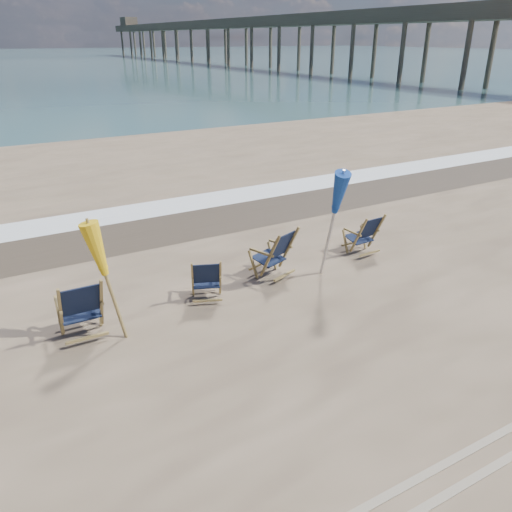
# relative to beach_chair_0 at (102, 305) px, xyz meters

# --- Properties ---
(surf_foam) EXTENTS (200.00, 1.40, 0.01)m
(surf_foam) POSITION_rel_beach_chair_0_xyz_m (2.70, 5.90, -0.55)
(surf_foam) COLOR silver
(surf_foam) RESTS_ON ground
(wet_sand_strip) EXTENTS (200.00, 2.60, 0.00)m
(wet_sand_strip) POSITION_rel_beach_chair_0_xyz_m (2.70, 4.40, -0.55)
(wet_sand_strip) COLOR #42362A
(wet_sand_strip) RESTS_ON ground
(tire_tracks) EXTENTS (80.00, 1.30, 0.01)m
(tire_tracks) POSITION_rel_beach_chair_0_xyz_m (2.70, -5.20, -0.55)
(tire_tracks) COLOR gray
(tire_tracks) RESTS_ON ground
(beach_chair_0) EXTENTS (0.72, 0.81, 1.10)m
(beach_chair_0) POSITION_rel_beach_chair_0_xyz_m (0.00, 0.00, 0.00)
(beach_chair_0) COLOR black
(beach_chair_0) RESTS_ON ground
(beach_chair_1) EXTENTS (0.77, 0.81, 0.89)m
(beach_chair_1) POSITION_rel_beach_chair_0_xyz_m (2.13, 0.10, -0.11)
(beach_chair_1) COLOR black
(beach_chair_1) RESTS_ON ground
(beach_chair_2) EXTENTS (0.91, 0.96, 1.07)m
(beach_chair_2) POSITION_rel_beach_chair_0_xyz_m (3.84, 0.49, -0.01)
(beach_chair_2) COLOR black
(beach_chair_2) RESTS_ON ground
(beach_chair_3) EXTENTS (0.66, 0.74, 0.98)m
(beach_chair_3) POSITION_rel_beach_chair_0_xyz_m (6.12, 0.44, -0.06)
(beach_chair_3) COLOR black
(beach_chair_3) RESTS_ON ground
(umbrella_yellow) EXTENTS (0.30, 0.30, 1.98)m
(umbrella_yellow) POSITION_rel_beach_chair_0_xyz_m (0.13, -0.16, 0.92)
(umbrella_yellow) COLOR olive
(umbrella_yellow) RESTS_ON ground
(umbrella_blue) EXTENTS (0.30, 0.30, 2.43)m
(umbrella_blue) POSITION_rel_beach_chair_0_xyz_m (4.32, -0.20, 1.34)
(umbrella_blue) COLOR #A5A5AD
(umbrella_blue) RESTS_ON ground
(fishing_pier) EXTENTS (4.40, 140.00, 9.30)m
(fishing_pier) POSITION_rel_beach_chair_0_xyz_m (40.70, 71.60, 4.10)
(fishing_pier) COLOR #4F463A
(fishing_pier) RESTS_ON ground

